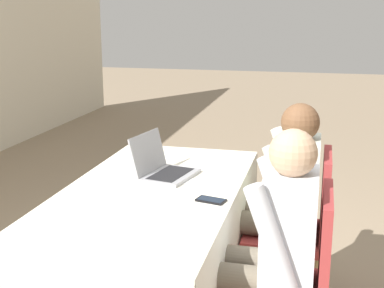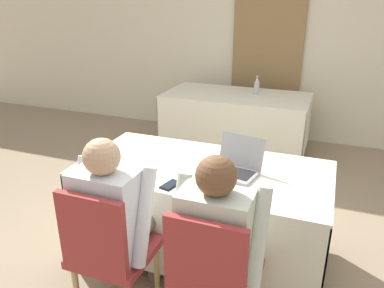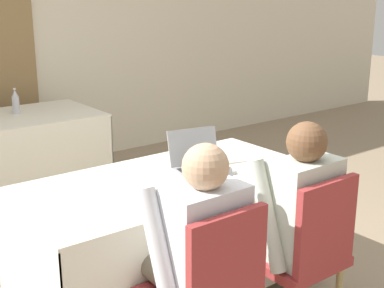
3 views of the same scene
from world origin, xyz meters
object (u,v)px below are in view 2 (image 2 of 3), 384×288
Objects in this scene: cell_phone at (170,185)px; chair_near_right at (212,276)px; person_white_shirt at (219,239)px; chair_near_left at (108,249)px; person_checkered_shirt at (115,216)px; water_bottle at (257,86)px; laptop at (235,166)px.

cell_phone is 0.63m from chair_near_right.
person_white_shirt reaches higher than cell_phone.
cell_phone is 0.53m from chair_near_left.
chair_near_left is 0.77× the size of person_checkered_shirt.
chair_near_right is at bearing -82.16° from water_bottle.
water_bottle is at bearing 103.20° from cell_phone.
chair_near_left is at bearing -104.18° from cell_phone.
water_bottle is 2.95m from chair_near_left.
water_bottle is at bearing 109.65° from laptop.
chair_near_left is 0.63m from chair_near_right.
water_bottle reaches higher than cell_phone.
cell_phone is at bearing -36.71° from person_white_shirt.
chair_near_left is at bearing 0.00° from chair_near_right.
person_checkered_shirt is (-0.54, -0.64, -0.13)m from laptop.
laptop is 0.32× the size of person_checkered_shirt.
person_checkered_shirt is (-0.22, -2.81, -0.18)m from water_bottle.
person_white_shirt is at bearing -90.00° from chair_near_right.
person_checkered_shirt is 1.00× the size of person_white_shirt.
laptop is 0.41× the size of chair_near_left.
cell_phone is 2.51m from water_bottle.
laptop is 0.96m from chair_near_left.
person_white_shirt is (0.40, -2.81, -0.18)m from water_bottle.
chair_near_left is (-0.21, -0.41, -0.25)m from cell_phone.
laptop reaches higher than water_bottle.
person_checkered_shirt is at bearing -9.32° from chair_near_right.
chair_near_right is 0.77× the size of person_checkered_shirt.
laptop is 2.20m from water_bottle.
cell_phone is at bearing -122.86° from laptop.
water_bottle is at bearing -82.16° from chair_near_right.
laptop is 0.32× the size of person_white_shirt.
laptop is 0.41× the size of chair_near_right.
person_white_shirt reaches higher than water_bottle.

